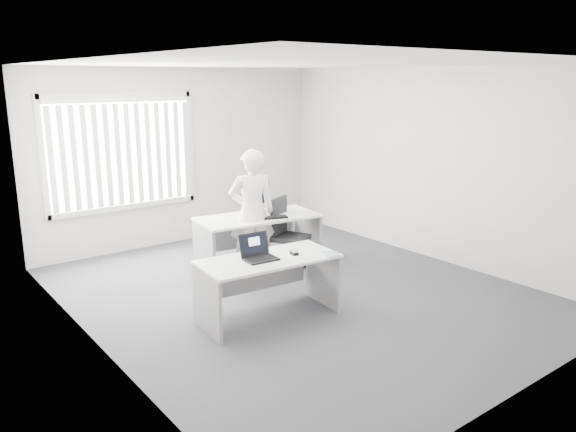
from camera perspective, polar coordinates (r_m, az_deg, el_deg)
ground at (r=7.17m, az=0.87°, el=-7.70°), size 6.00×6.00×0.00m
wall_back at (r=9.29m, az=-10.77°, el=5.96°), size 5.00×0.02×2.80m
wall_front at (r=4.87m, az=23.50°, el=-1.98°), size 5.00×0.02×2.80m
wall_left at (r=5.61m, az=-19.49°, el=0.34°), size 0.02×6.00×2.80m
wall_right at (r=8.55m, az=14.18°, el=5.12°), size 0.02×6.00×2.80m
ceiling at (r=6.67m, az=0.96°, el=15.28°), size 5.00×6.00×0.02m
window at (r=8.83m, az=-16.51°, el=6.22°), size 2.32×0.06×1.76m
blinds at (r=8.78m, az=-16.35°, el=6.00°), size 2.20×0.10×1.50m
desk_near at (r=6.27m, az=-1.99°, el=-5.99°), size 1.60×0.87×0.70m
desk_far at (r=7.87m, az=-3.06°, el=-1.52°), size 1.76×1.00×0.76m
office_chair at (r=7.98m, az=-0.02°, el=-3.06°), size 0.76×0.76×1.00m
person at (r=7.62m, az=-3.69°, el=0.38°), size 0.74×0.63×1.73m
laptop at (r=6.10m, az=-2.78°, el=-3.27°), size 0.38×0.34×0.27m
paper_sheet at (r=6.32m, az=0.36°, el=-3.93°), size 0.34×0.28×0.00m
mouse at (r=6.31m, az=0.63°, el=-3.73°), size 0.09×0.12×0.05m
booklet at (r=6.36m, az=4.37°, el=-3.82°), size 0.20×0.24×0.01m
keyboard at (r=7.69m, az=-1.84°, el=-0.16°), size 0.51×0.32×0.02m
monitor at (r=8.05m, az=-3.08°, el=1.97°), size 0.45×0.21×0.43m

